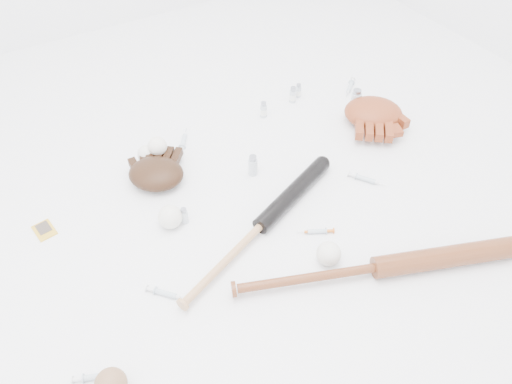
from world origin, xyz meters
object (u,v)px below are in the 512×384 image
bat_wood (377,267)px  glove_dark (156,173)px  pedestal (159,157)px  bat_dark (261,225)px

bat_wood → glove_dark: (-0.41, 0.72, 0.01)m
bat_wood → pedestal: bat_wood is taller
bat_wood → pedestal: (-0.35, 0.82, -0.01)m
glove_dark → pedestal: (0.05, 0.10, -0.02)m
bat_dark → pedestal: bearing=84.7°
pedestal → glove_dark: bearing=-117.8°
bat_dark → bat_wood: 0.39m
bat_dark → glove_dark: size_ratio=3.37×
bat_wood → bat_dark: bearing=143.5°
pedestal → bat_dark: bearing=-73.6°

